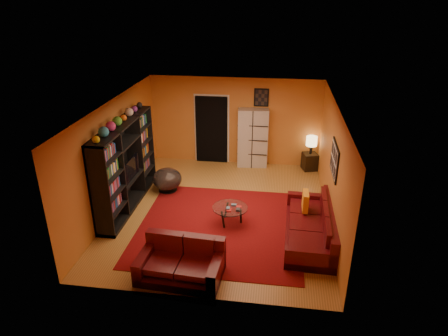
# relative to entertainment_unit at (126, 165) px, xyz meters

# --- Properties ---
(floor) EXTENTS (6.00, 6.00, 0.00)m
(floor) POSITION_rel_entertainment_unit_xyz_m (2.27, 0.00, -1.05)
(floor) COLOR olive
(floor) RESTS_ON ground
(ceiling) EXTENTS (6.00, 6.00, 0.00)m
(ceiling) POSITION_rel_entertainment_unit_xyz_m (2.27, 0.00, 1.55)
(ceiling) COLOR white
(ceiling) RESTS_ON wall_back
(wall_back) EXTENTS (6.00, 0.00, 6.00)m
(wall_back) POSITION_rel_entertainment_unit_xyz_m (2.27, 3.00, 0.25)
(wall_back) COLOR #BD6C29
(wall_back) RESTS_ON floor
(wall_front) EXTENTS (6.00, 0.00, 6.00)m
(wall_front) POSITION_rel_entertainment_unit_xyz_m (2.27, -3.00, 0.25)
(wall_front) COLOR #BD6C29
(wall_front) RESTS_ON floor
(wall_left) EXTENTS (0.00, 6.00, 6.00)m
(wall_left) POSITION_rel_entertainment_unit_xyz_m (-0.23, 0.00, 0.25)
(wall_left) COLOR #BD6C29
(wall_left) RESTS_ON floor
(wall_right) EXTENTS (0.00, 6.00, 6.00)m
(wall_right) POSITION_rel_entertainment_unit_xyz_m (4.78, 0.00, 0.25)
(wall_right) COLOR #BD6C29
(wall_right) RESTS_ON floor
(rug) EXTENTS (3.60, 3.60, 0.01)m
(rug) POSITION_rel_entertainment_unit_xyz_m (2.38, -0.70, -1.04)
(rug) COLOR #590A0D
(rug) RESTS_ON floor
(doorway) EXTENTS (0.95, 0.10, 2.04)m
(doorway) POSITION_rel_entertainment_unit_xyz_m (1.57, 2.96, -0.03)
(doorway) COLOR black
(doorway) RESTS_ON floor
(wall_art_right) EXTENTS (0.03, 1.00, 0.70)m
(wall_art_right) POSITION_rel_entertainment_unit_xyz_m (4.75, -0.30, 0.55)
(wall_art_right) COLOR black
(wall_art_right) RESTS_ON wall_right
(wall_art_back) EXTENTS (0.42, 0.03, 0.52)m
(wall_art_back) POSITION_rel_entertainment_unit_xyz_m (3.02, 2.98, 1.00)
(wall_art_back) COLOR black
(wall_art_back) RESTS_ON wall_back
(entertainment_unit) EXTENTS (0.45, 3.00, 2.10)m
(entertainment_unit) POSITION_rel_entertainment_unit_xyz_m (0.00, 0.00, 0.00)
(entertainment_unit) COLOR black
(entertainment_unit) RESTS_ON floor
(tv) EXTENTS (0.87, 0.11, 0.50)m
(tv) POSITION_rel_entertainment_unit_xyz_m (0.05, 0.00, -0.08)
(tv) COLOR black
(tv) RESTS_ON entertainment_unit
(sofa) EXTENTS (1.06, 2.45, 0.85)m
(sofa) POSITION_rel_entertainment_unit_xyz_m (4.42, -0.86, -0.77)
(sofa) COLOR #45090E
(sofa) RESTS_ON rug
(loveseat) EXTENTS (1.59, 1.01, 0.85)m
(loveseat) POSITION_rel_entertainment_unit_xyz_m (1.91, -2.42, -0.77)
(loveseat) COLOR #45090E
(loveseat) RESTS_ON rug
(throw_pillow) EXTENTS (0.12, 0.42, 0.42)m
(throw_pillow) POSITION_rel_entertainment_unit_xyz_m (4.22, -0.41, -0.42)
(throw_pillow) COLOR orange
(throw_pillow) RESTS_ON sofa
(coffee_table) EXTENTS (0.80, 0.80, 0.40)m
(coffee_table) POSITION_rel_entertainment_unit_xyz_m (2.58, -0.52, -0.69)
(coffee_table) COLOR silver
(coffee_table) RESTS_ON floor
(storage_cabinet) EXTENTS (0.91, 0.46, 1.75)m
(storage_cabinet) POSITION_rel_entertainment_unit_xyz_m (2.82, 2.80, -0.18)
(storage_cabinet) COLOR #B4AFA6
(storage_cabinet) RESTS_ON floor
(bowl_chair) EXTENTS (0.76, 0.76, 0.62)m
(bowl_chair) POSITION_rel_entertainment_unit_xyz_m (0.74, 0.84, -0.72)
(bowl_chair) COLOR black
(bowl_chair) RESTS_ON floor
(side_table) EXTENTS (0.50, 0.50, 0.50)m
(side_table) POSITION_rel_entertainment_unit_xyz_m (4.53, 2.75, -0.80)
(side_table) COLOR black
(side_table) RESTS_ON floor
(table_lamp) EXTENTS (0.31, 0.31, 0.52)m
(table_lamp) POSITION_rel_entertainment_unit_xyz_m (4.53, 2.75, -0.18)
(table_lamp) COLOR black
(table_lamp) RESTS_ON side_table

